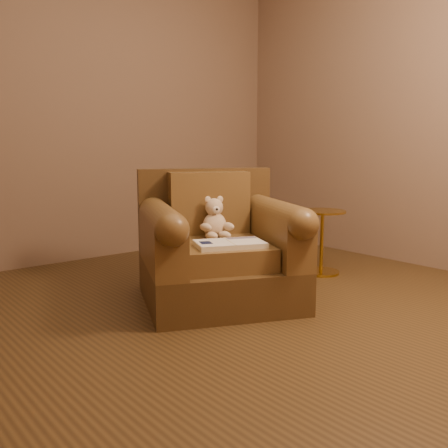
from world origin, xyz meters
TOP-DOWN VIEW (x-y plane):
  - floor at (0.00, 0.00)m, footprint 4.00×4.00m
  - room at (0.00, 0.00)m, footprint 4.02×4.02m
  - armchair at (0.11, 0.34)m, footprint 1.20×1.18m
  - teddy_bear at (0.14, 0.40)m, footprint 0.20×0.23m
  - guidebook at (0.02, 0.11)m, footprint 0.47×0.38m
  - side_table at (1.15, 0.35)m, footprint 0.36×0.36m

SIDE VIEW (x-z plane):
  - floor at x=0.00m, z-range 0.00..0.00m
  - side_table at x=1.15m, z-range 0.02..0.52m
  - armchair at x=0.11m, z-range -0.09..0.74m
  - guidebook at x=0.02m, z-range 0.40..0.43m
  - teddy_bear at x=0.14m, z-range 0.36..0.64m
  - room at x=0.00m, z-range 0.36..3.07m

